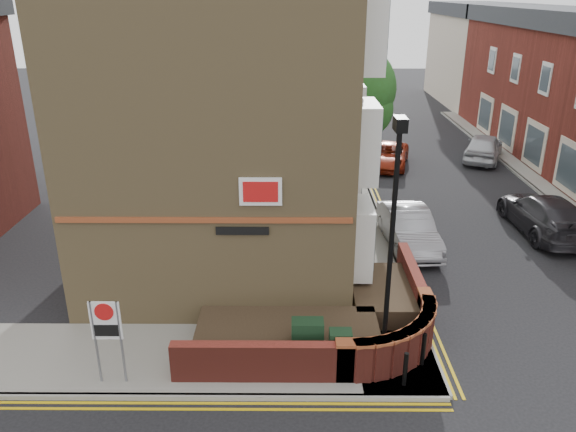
% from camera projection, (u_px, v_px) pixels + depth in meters
% --- Properties ---
extents(ground, '(120.00, 120.00, 0.00)m').
position_uv_depth(ground, '(321.00, 400.00, 13.14)').
color(ground, black).
rests_on(ground, ground).
extents(pavement_corner, '(13.00, 3.00, 0.12)m').
position_uv_depth(pavement_corner, '(183.00, 358.00, 14.52)').
color(pavement_corner, gray).
rests_on(pavement_corner, ground).
extents(pavement_main, '(2.00, 32.00, 0.12)m').
position_uv_depth(pavement_main, '(346.00, 181.00, 27.94)').
color(pavement_main, gray).
rests_on(pavement_main, ground).
extents(kerb_side, '(13.00, 0.15, 0.12)m').
position_uv_depth(kerb_side, '(172.00, 397.00, 13.13)').
color(kerb_side, gray).
rests_on(kerb_side, ground).
extents(kerb_main_near, '(0.15, 32.00, 0.12)m').
position_uv_depth(kerb_main_near, '(366.00, 181.00, 27.94)').
color(kerb_main_near, gray).
rests_on(kerb_main_near, ground).
extents(kerb_main_far, '(0.15, 40.00, 0.12)m').
position_uv_depth(kerb_main_far, '(552.00, 203.00, 25.11)').
color(kerb_main_far, gray).
rests_on(kerb_main_far, ground).
extents(yellow_lines_side, '(13.00, 0.28, 0.01)m').
position_uv_depth(yellow_lines_side, '(170.00, 406.00, 12.92)').
color(yellow_lines_side, gold).
rests_on(yellow_lines_side, ground).
extents(yellow_lines_main, '(0.28, 32.00, 0.01)m').
position_uv_depth(yellow_lines_main, '(371.00, 182.00, 27.95)').
color(yellow_lines_main, gold).
rests_on(yellow_lines_main, ground).
extents(corner_building, '(8.95, 10.40, 13.60)m').
position_uv_depth(corner_building, '(226.00, 79.00, 18.24)').
color(corner_building, olive).
rests_on(corner_building, ground).
extents(garden_wall, '(6.80, 6.00, 1.20)m').
position_uv_depth(garden_wall, '(317.00, 338.00, 15.45)').
color(garden_wall, maroon).
rests_on(garden_wall, ground).
extents(lamppost, '(0.25, 0.50, 6.30)m').
position_uv_depth(lamppost, '(391.00, 249.00, 12.99)').
color(lamppost, black).
rests_on(lamppost, pavement_corner).
extents(utility_cabinet_large, '(0.80, 0.45, 1.20)m').
position_uv_depth(utility_cabinet_large, '(307.00, 341.00, 14.07)').
color(utility_cabinet_large, '#16321D').
rests_on(utility_cabinet_large, pavement_corner).
extents(utility_cabinet_small, '(0.55, 0.40, 1.10)m').
position_uv_depth(utility_cabinet_small, '(340.00, 350.00, 13.81)').
color(utility_cabinet_small, '#16321D').
rests_on(utility_cabinet_small, pavement_corner).
extents(bollard_near, '(0.11, 0.11, 0.90)m').
position_uv_depth(bollard_near, '(405.00, 369.00, 13.28)').
color(bollard_near, black).
rests_on(bollard_near, pavement_corner).
extents(bollard_far, '(0.11, 0.11, 0.90)m').
position_uv_depth(bollard_far, '(423.00, 349.00, 14.02)').
color(bollard_far, black).
rests_on(bollard_far, pavement_corner).
extents(zone_sign, '(0.72, 0.07, 2.20)m').
position_uv_depth(zone_sign, '(106.00, 327.00, 13.01)').
color(zone_sign, slate).
rests_on(zone_sign, pavement_corner).
extents(far_terrace_cream, '(5.40, 12.40, 8.00)m').
position_uv_depth(far_terrace_cream, '(474.00, 53.00, 46.78)').
color(far_terrace_cream, beige).
rests_on(far_terrace_cream, ground).
extents(tree_near, '(3.64, 3.65, 6.70)m').
position_uv_depth(tree_near, '(354.00, 94.00, 24.39)').
color(tree_near, '#382B1E').
rests_on(tree_near, pavement_main).
extents(tree_mid, '(4.03, 4.03, 7.42)m').
position_uv_depth(tree_mid, '(340.00, 61.00, 31.63)').
color(tree_mid, '#382B1E').
rests_on(tree_mid, pavement_main).
extents(tree_far, '(3.81, 3.81, 7.00)m').
position_uv_depth(tree_far, '(330.00, 52.00, 39.15)').
color(tree_far, '#382B1E').
rests_on(tree_far, pavement_main).
extents(traffic_light_assembly, '(0.20, 0.16, 4.20)m').
position_uv_depth(traffic_light_assembly, '(341.00, 95.00, 35.27)').
color(traffic_light_assembly, black).
rests_on(traffic_light_assembly, pavement_main).
extents(silver_car_near, '(1.84, 4.47, 1.44)m').
position_uv_depth(silver_car_near, '(409.00, 228.00, 20.75)').
color(silver_car_near, gray).
rests_on(silver_car_near, ground).
extents(red_car_main, '(3.07, 4.78, 1.23)m').
position_uv_depth(red_car_main, '(388.00, 155.00, 30.34)').
color(red_car_main, maroon).
rests_on(red_car_main, ground).
extents(grey_car_far, '(2.31, 5.31, 1.52)m').
position_uv_depth(grey_car_far, '(544.00, 214.00, 21.97)').
color(grey_car_far, '#29272C').
rests_on(grey_car_far, ground).
extents(silver_car_far, '(3.49, 4.87, 1.54)m').
position_uv_depth(silver_car_far, '(484.00, 147.00, 31.33)').
color(silver_car_far, '#B8BBC1').
rests_on(silver_car_far, ground).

